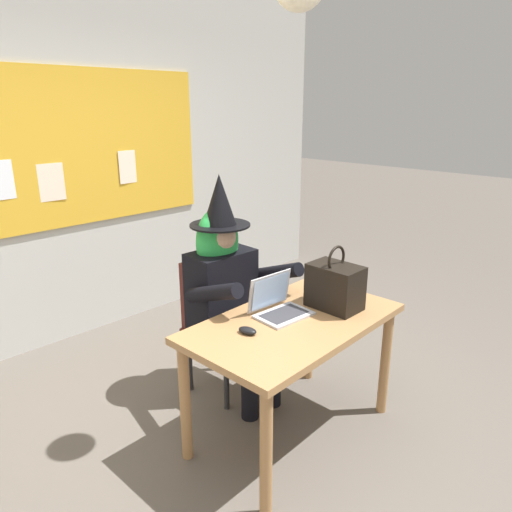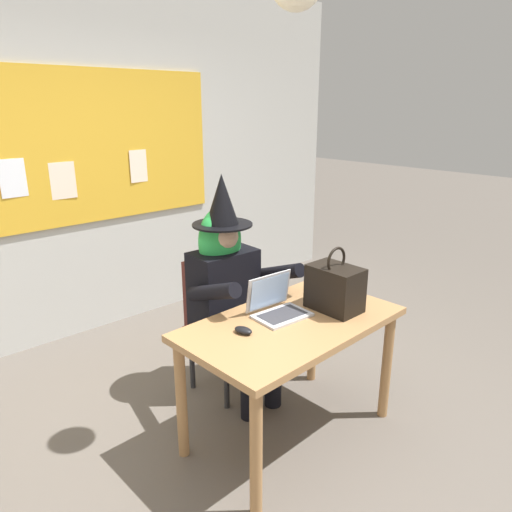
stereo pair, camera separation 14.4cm
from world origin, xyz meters
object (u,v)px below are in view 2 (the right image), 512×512
object	(u,v)px
chair_at_desk	(218,315)
person_costumed	(229,280)
laptop	(277,306)
computer_mouse	(243,330)
handbag	(335,288)
desk_main	(291,337)

from	to	relation	value
chair_at_desk	person_costumed	xyz separation A→B (m)	(0.00, -0.12, 0.29)
laptop	computer_mouse	xyz separation A→B (m)	(-0.30, -0.05, -0.03)
person_costumed	laptop	xyz separation A→B (m)	(-0.04, -0.48, -0.02)
chair_at_desk	laptop	distance (m)	0.66
laptop	handbag	world-z (taller)	handbag
person_costumed	handbag	size ratio (longest dim) A/B	3.91
chair_at_desk	handbag	world-z (taller)	handbag
desk_main	person_costumed	distance (m)	0.62
computer_mouse	handbag	bearing A→B (deg)	-24.67
desk_main	computer_mouse	xyz separation A→B (m)	(-0.30, 0.06, 0.12)
computer_mouse	chair_at_desk	bearing A→B (deg)	49.96
chair_at_desk	computer_mouse	bearing A→B (deg)	-32.05
person_costumed	laptop	bearing A→B (deg)	-3.09
person_costumed	handbag	world-z (taller)	person_costumed
desk_main	person_costumed	xyz separation A→B (m)	(0.04, 0.59, 0.17)
chair_at_desk	laptop	xyz separation A→B (m)	(-0.04, -0.60, 0.28)
computer_mouse	handbag	size ratio (longest dim) A/B	0.28
desk_main	laptop	world-z (taller)	laptop
person_costumed	computer_mouse	world-z (taller)	person_costumed
desk_main	person_costumed	world-z (taller)	person_costumed
person_costumed	chair_at_desk	bearing A→B (deg)	-175.84
chair_at_desk	person_costumed	bearing A→B (deg)	-2.62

